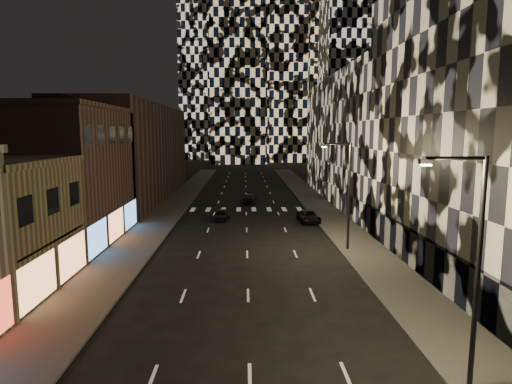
{
  "coord_description": "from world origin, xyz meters",
  "views": [
    {
      "loc": [
        -0.18,
        -5.3,
        9.96
      ],
      "look_at": [
        0.58,
        23.28,
        6.0
      ],
      "focal_mm": 30.0,
      "sensor_mm": 36.0,
      "label": 1
    }
  ],
  "objects": [
    {
      "name": "sidewalk_right",
      "position": [
        10.0,
        50.0,
        0.07
      ],
      "size": [
        4.0,
        120.0,
        0.15
      ],
      "primitive_type": "cube",
      "color": "#47443F",
      "rests_on": "ground"
    },
    {
      "name": "car_dark_oncoming",
      "position": [
        0.5,
        55.64,
        0.64
      ],
      "size": [
        2.14,
        4.53,
        1.28
      ],
      "primitive_type": "imported",
      "rotation": [
        0.0,
        0.0,
        3.06
      ],
      "color": "black",
      "rests_on": "ground"
    },
    {
      "name": "streetlight_far",
      "position": [
        8.35,
        30.0,
        5.35
      ],
      "size": [
        2.55,
        0.25,
        9.0
      ],
      "color": "black",
      "rests_on": "sidewalk_right"
    },
    {
      "name": "car_dark_midlane",
      "position": [
        -2.83,
        43.1,
        0.63
      ],
      "size": [
        1.92,
        3.83,
        1.25
      ],
      "primitive_type": "imported",
      "rotation": [
        0.0,
        0.0,
        -0.12
      ],
      "color": "black",
      "rests_on": "ground"
    },
    {
      "name": "streetlight_near",
      "position": [
        8.35,
        10.0,
        5.35
      ],
      "size": [
        2.55,
        0.25,
        9.0
      ],
      "color": "black",
      "rests_on": "sidewalk_right"
    },
    {
      "name": "tower_right_mid",
      "position": [
        35.0,
        135.0,
        50.0
      ],
      "size": [
        20.0,
        20.0,
        100.0
      ],
      "primitive_type": "cube",
      "color": "black",
      "rests_on": "ground"
    },
    {
      "name": "midrise_base",
      "position": [
        12.3,
        24.5,
        1.5
      ],
      "size": [
        0.6,
        25.0,
        3.0
      ],
      "primitive_type": "cube",
      "color": "#383838",
      "rests_on": "ground"
    },
    {
      "name": "retail_filler_left",
      "position": [
        -17.0,
        60.0,
        7.0
      ],
      "size": [
        10.0,
        40.0,
        14.0
      ],
      "primitive_type": "cube",
      "color": "#4B332A",
      "rests_on": "ground"
    },
    {
      "name": "curb_left",
      "position": [
        -7.9,
        50.0,
        0.07
      ],
      "size": [
        0.2,
        120.0,
        0.15
      ],
      "primitive_type": "cube",
      "color": "#4C4C47",
      "rests_on": "ground"
    },
    {
      "name": "car_dark_rightlane",
      "position": [
        7.0,
        41.66,
        0.64
      ],
      "size": [
        2.35,
        4.73,
        1.29
      ],
      "primitive_type": "imported",
      "rotation": [
        0.0,
        0.0,
        0.05
      ],
      "color": "black",
      "rests_on": "ground"
    },
    {
      "name": "midrise_filler_right",
      "position": [
        20.0,
        57.0,
        9.0
      ],
      "size": [
        16.0,
        40.0,
        18.0
      ],
      "primitive_type": "cube",
      "color": "#232326",
      "rests_on": "ground"
    },
    {
      "name": "curb_right",
      "position": [
        7.9,
        50.0,
        0.07
      ],
      "size": [
        0.2,
        120.0,
        0.15
      ],
      "primitive_type": "cube",
      "color": "#4C4C47",
      "rests_on": "ground"
    },
    {
      "name": "retail_brown",
      "position": [
        -17.0,
        33.5,
        6.0
      ],
      "size": [
        10.0,
        15.0,
        12.0
      ],
      "primitive_type": "cube",
      "color": "#4B332A",
      "rests_on": "ground"
    },
    {
      "name": "tower_center_low",
      "position": [
        -2.0,
        140.0,
        47.5
      ],
      "size": [
        18.0,
        18.0,
        95.0
      ],
      "primitive_type": "cube",
      "color": "black",
      "rests_on": "ground"
    },
    {
      "name": "sidewalk_left",
      "position": [
        -10.0,
        50.0,
        0.07
      ],
      "size": [
        4.0,
        120.0,
        0.15
      ],
      "primitive_type": "cube",
      "color": "#47443F",
      "rests_on": "ground"
    }
  ]
}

